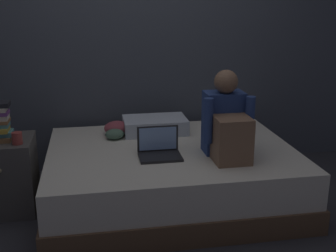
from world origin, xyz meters
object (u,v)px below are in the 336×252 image
at_px(nightstand, 7,175).
at_px(clothes_pile, 118,130).
at_px(mug, 17,138).
at_px(person_sitting, 227,124).
at_px(laptop, 159,149).
at_px(pillow, 155,125).
at_px(bed, 171,175).

distance_m(nightstand, clothes_pile, 0.98).
distance_m(mug, clothes_pile, 0.90).
xyz_separation_m(person_sitting, laptop, (-0.51, 0.08, -0.20)).
relative_size(pillow, clothes_pile, 2.00).
relative_size(person_sitting, pillow, 1.17).
xyz_separation_m(bed, pillow, (-0.06, 0.45, 0.30)).
bearing_deg(person_sitting, pillow, 123.18).
height_order(person_sitting, pillow, person_sitting).
distance_m(pillow, mug, 1.22).
height_order(nightstand, pillow, pillow).
distance_m(person_sitting, pillow, 0.84).
distance_m(bed, nightstand, 1.30).
bearing_deg(nightstand, laptop, -11.00).
bearing_deg(mug, pillow, 24.29).
xyz_separation_m(bed, person_sitting, (0.38, -0.24, 0.48)).
relative_size(pillow, mug, 6.22).
relative_size(laptop, clothes_pile, 1.14).
bearing_deg(clothes_pile, bed, -45.22).
distance_m(nightstand, person_sitting, 1.76).
relative_size(nightstand, clothes_pile, 2.10).
relative_size(person_sitting, laptop, 2.05).
height_order(bed, clothes_pile, clothes_pile).
relative_size(bed, pillow, 3.57).
xyz_separation_m(laptop, clothes_pile, (-0.28, 0.56, -0.00)).
distance_m(pillow, clothes_pile, 0.34).
height_order(bed, laptop, laptop).
xyz_separation_m(pillow, mug, (-1.11, -0.50, 0.10)).
distance_m(person_sitting, clothes_pile, 1.03).
bearing_deg(laptop, bed, 52.10).
bearing_deg(mug, nightstand, 137.31).
xyz_separation_m(nightstand, mug, (0.13, -0.12, 0.34)).
bearing_deg(nightstand, clothes_pile, 20.38).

